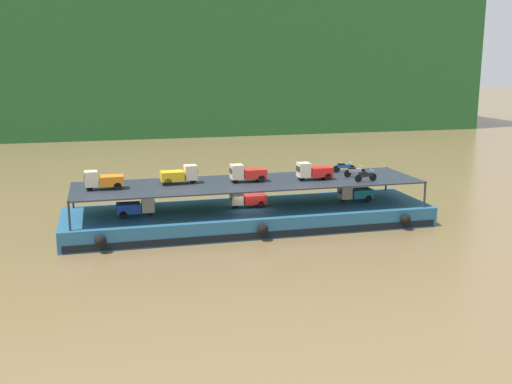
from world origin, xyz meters
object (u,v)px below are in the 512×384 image
mini_truck_lower_stern (136,207)px  mini_truck_upper_bow (314,171)px  mini_truck_lower_mid (355,193)px  mini_truck_upper_fore (247,173)px  cargo_barge (249,217)px  motorcycle_upper_port (366,176)px  mini_truck_lower_aft (247,199)px  motorcycle_upper_centre (355,171)px  mini_truck_upper_stern (103,180)px  mini_truck_upper_mid (180,175)px  motorcycle_upper_stbd (344,167)px

mini_truck_lower_stern → mini_truck_upper_bow: 13.81m
mini_truck_lower_mid → mini_truck_upper_fore: mini_truck_upper_fore is taller
cargo_barge → mini_truck_upper_bow: 6.15m
mini_truck_upper_bow → motorcycle_upper_port: size_ratio=1.45×
cargo_barge → motorcycle_upper_port: bearing=-12.8°
mini_truck_upper_bow → mini_truck_lower_aft: bearing=174.7°
mini_truck_lower_stern → mini_truck_lower_aft: size_ratio=1.00×
mini_truck_lower_aft → motorcycle_upper_port: (8.82, -2.15, 1.74)m
mini_truck_lower_mid → mini_truck_lower_aft: bearing=179.0°
mini_truck_lower_aft → motorcycle_upper_centre: motorcycle_upper_centre is taller
mini_truck_upper_fore → mini_truck_upper_bow: 5.21m
mini_truck_lower_stern → mini_truck_upper_stern: mini_truck_upper_stern is taller
mini_truck_lower_aft → motorcycle_upper_centre: 8.97m
cargo_barge → mini_truck_lower_aft: (-0.13, 0.17, 1.44)m
mini_truck_upper_mid → motorcycle_upper_port: size_ratio=1.46×
cargo_barge → mini_truck_upper_stern: bearing=179.5°
mini_truck_upper_stern → mini_truck_upper_mid: size_ratio=1.00×
mini_truck_upper_stern → motorcycle_upper_port: mini_truck_upper_stern is taller
motorcycle_upper_stbd → mini_truck_upper_fore: bearing=-167.8°
mini_truck_lower_mid → mini_truck_upper_stern: size_ratio=0.99×
mini_truck_lower_aft → mini_truck_upper_bow: bearing=-5.3°
mini_truck_upper_fore → mini_truck_upper_bow: (5.19, -0.47, 0.00)m
mini_truck_upper_fore → motorcycle_upper_stbd: bearing=12.2°
motorcycle_upper_centre → mini_truck_lower_mid: bearing=-2.4°
mini_truck_lower_mid → cargo_barge: bearing=-179.8°
mini_truck_lower_aft → motorcycle_upper_stbd: 9.07m
mini_truck_lower_stern → motorcycle_upper_centre: 17.34m
mini_truck_upper_stern → mini_truck_upper_mid: bearing=6.7°
mini_truck_upper_mid → mini_truck_upper_bow: same height
motorcycle_upper_port → mini_truck_upper_bow: bearing=155.2°
cargo_barge → mini_truck_lower_stern: bearing=-177.4°
mini_truck_upper_fore → mini_truck_upper_bow: same height
mini_truck_upper_stern → motorcycle_upper_stbd: 19.47m
cargo_barge → mini_truck_lower_mid: 8.85m
mini_truck_lower_aft → motorcycle_upper_port: size_ratio=1.45×
mini_truck_upper_fore → motorcycle_upper_centre: 8.79m
motorcycle_upper_stbd → mini_truck_upper_stern: bearing=-174.3°
mini_truck_lower_stern → mini_truck_upper_stern: size_ratio=1.00×
mini_truck_upper_mid → mini_truck_upper_fore: bearing=-6.6°
mini_truck_upper_fore → mini_truck_lower_stern: bearing=-176.3°
motorcycle_upper_port → mini_truck_lower_mid: bearing=89.0°
mini_truck_upper_fore → mini_truck_upper_stern: bearing=-179.7°
mini_truck_upper_bow → motorcycle_upper_stbd: bearing=33.9°
cargo_barge → mini_truck_lower_mid: (8.73, 0.02, 1.44)m
motorcycle_upper_centre → mini_truck_upper_bow: bearing=-174.6°
motorcycle_upper_stbd → mini_truck_upper_bow: bearing=-146.1°
cargo_barge → motorcycle_upper_centre: size_ratio=14.72×
motorcycle_upper_port → motorcycle_upper_stbd: bearing=91.7°
mini_truck_upper_stern → motorcycle_upper_centre: (19.46, -0.07, -0.26)m
mini_truck_lower_stern → mini_truck_lower_mid: size_ratio=1.00×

